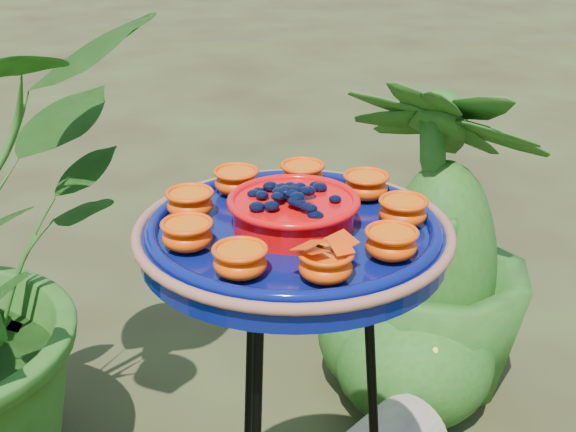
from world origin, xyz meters
name	(u,v)px	position (x,y,z in m)	size (l,w,h in m)	color
feeder_dish	(294,229)	(0.06, -0.02, 0.84)	(0.51, 0.51, 0.10)	#070F55
shrub_back_right	(441,239)	(0.64, 0.68, 0.43)	(0.48, 0.48, 0.85)	#214C14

